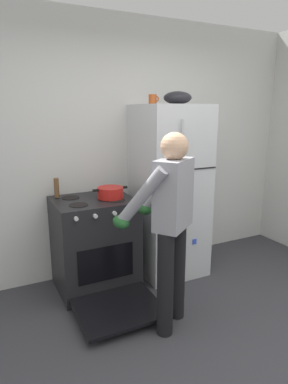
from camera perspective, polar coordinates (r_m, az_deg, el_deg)
ground at (r=2.65m, az=14.94°, el=-28.14°), size 8.00×8.00×0.00m
kitchen_wall_back at (r=3.68m, az=-4.14°, el=7.45°), size 6.00×0.10×2.70m
refrigerator at (r=3.59m, az=4.29°, el=0.11°), size 0.68×0.72×1.81m
stove_range at (r=3.39m, az=-8.30°, el=-8.98°), size 0.76×1.23×0.93m
person_cook at (r=2.62m, az=4.29°, el=-4.07°), size 0.65×0.68×1.60m
red_pot at (r=3.24m, az=-5.76°, el=-0.09°), size 0.35×0.25×0.11m
coffee_mug at (r=3.45m, az=1.51°, el=15.54°), size 0.11×0.08×0.10m
pepper_mill at (r=3.35m, az=-14.69°, el=0.68°), size 0.05×0.05×0.19m
mixing_bowl at (r=3.54m, az=5.74°, el=15.70°), size 0.29×0.29×0.13m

